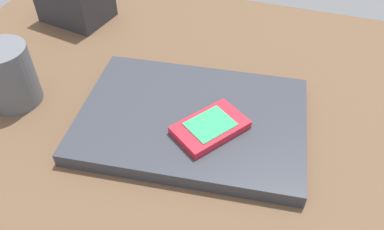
# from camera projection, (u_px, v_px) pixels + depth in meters

# --- Properties ---
(desk_surface) EXTENTS (1.20, 0.80, 0.03)m
(desk_surface) POSITION_uv_depth(u_px,v_px,m) (257.00, 144.00, 0.58)
(desk_surface) COLOR brown
(desk_surface) RESTS_ON ground
(laptop_closed) EXTENTS (0.35, 0.27, 0.02)m
(laptop_closed) POSITION_uv_depth(u_px,v_px,m) (192.00, 119.00, 0.58)
(laptop_closed) COLOR #33353D
(laptop_closed) RESTS_ON desk_surface
(cell_phone_on_laptop) EXTENTS (0.11, 0.12, 0.01)m
(cell_phone_on_laptop) POSITION_uv_depth(u_px,v_px,m) (210.00, 127.00, 0.54)
(cell_phone_on_laptop) COLOR red
(cell_phone_on_laptop) RESTS_ON laptop_closed
(pen_cup) EXTENTS (0.08, 0.08, 0.10)m
(pen_cup) POSITION_uv_depth(u_px,v_px,m) (9.00, 76.00, 0.59)
(pen_cup) COLOR #595B60
(pen_cup) RESTS_ON desk_surface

